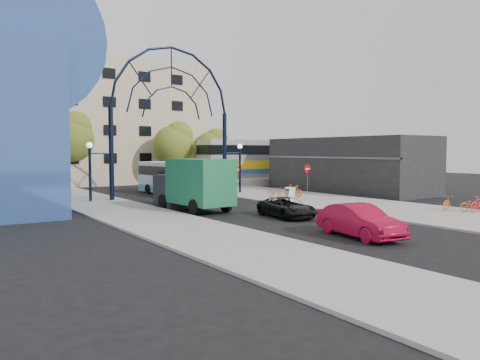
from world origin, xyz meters
TOP-DOWN VIEW (x-y plane):
  - ground at (0.00, 0.00)m, footprint 120.00×120.00m
  - sidewalk_east at (8.00, 4.00)m, footprint 8.00×56.00m
  - plaza_west at (-6.50, 6.00)m, footprint 5.00×50.00m
  - gateway_arch at (0.00, 14.00)m, footprint 13.64×0.44m
  - stop_sign at (4.80, 12.00)m, footprint 0.80×0.07m
  - do_not_enter_sign at (11.00, 10.00)m, footprint 0.76×0.07m
  - street_name_sign at (5.20, 12.60)m, footprint 0.70×0.70m
  - sandwich_board at (5.60, 5.98)m, footprint 0.55×0.61m
  - commercial_block_east at (16.00, 10.00)m, footprint 6.00×16.00m
  - apartment_block at (2.00, 34.97)m, footprint 20.00×12.10m
  - train_platform at (20.00, 22.00)m, footprint 32.00×5.00m
  - train_car at (20.00, 22.00)m, footprint 25.10×3.05m
  - tree_north_a at (6.12, 25.93)m, footprint 4.48×4.48m
  - tree_north_b at (-3.88, 29.93)m, footprint 5.12×5.12m
  - tree_north_c at (12.12, 27.93)m, footprint 4.16×4.16m
  - city_bus at (1.03, 15.23)m, footprint 2.96×10.39m
  - green_truck at (-2.56, 5.83)m, footprint 2.74×6.60m
  - black_suv at (0.34, 0.08)m, footprint 2.43×4.33m
  - red_sedan at (-1.01, -6.46)m, footprint 2.16×4.56m
  - bike_near_a at (6.02, 8.27)m, footprint 0.73×1.67m
  - bike_near_b at (7.63, 8.00)m, footprint 0.98×1.71m
  - bike_far_a at (10.61, -4.95)m, footprint 1.80×1.07m
  - bike_far_b at (10.90, -5.25)m, footprint 1.63×0.64m
  - bike_far_c at (10.13, -3.60)m, footprint 1.70×1.08m

SIDE VIEW (x-z plane):
  - ground at x=0.00m, z-range 0.00..0.00m
  - sidewalk_east at x=8.00m, z-range 0.00..0.12m
  - plaza_west at x=-6.50m, z-range 0.00..0.12m
  - train_platform at x=20.00m, z-range 0.00..0.80m
  - bike_far_c at x=10.13m, z-range 0.12..0.97m
  - bike_near_a at x=6.02m, z-range 0.12..0.97m
  - bike_far_a at x=10.61m, z-range 0.12..1.02m
  - black_suv at x=0.34m, z-range 0.00..1.14m
  - bike_far_b at x=10.90m, z-range 0.12..1.08m
  - bike_near_b at x=7.63m, z-range 0.12..1.11m
  - red_sedan at x=-1.01m, z-range 0.00..1.44m
  - sandwich_board at x=5.60m, z-range 0.25..1.24m
  - city_bus at x=1.03m, z-range 0.06..2.88m
  - green_truck at x=-2.56m, z-range 0.00..3.28m
  - do_not_enter_sign at x=11.00m, z-range 0.74..3.22m
  - stop_sign at x=4.80m, z-range 0.74..3.24m
  - street_name_sign at x=5.20m, z-range 0.73..3.53m
  - commercial_block_east at x=16.00m, z-range 0.00..5.00m
  - train_car at x=20.00m, z-range 0.80..5.00m
  - tree_north_c at x=12.12m, z-range 1.03..7.53m
  - tree_north_a at x=6.12m, z-range 1.11..8.11m
  - tree_north_b at x=-3.88m, z-range 1.27..9.27m
  - apartment_block at x=2.00m, z-range 0.00..14.00m
  - gateway_arch at x=0.00m, z-range 2.51..14.61m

